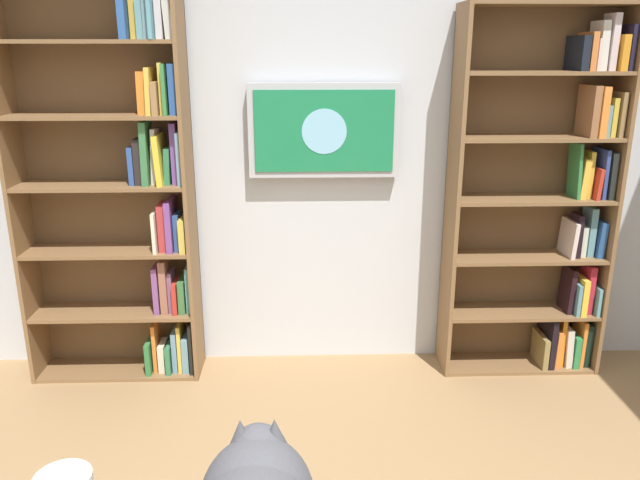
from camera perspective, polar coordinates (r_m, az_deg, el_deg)
The scene contains 4 objects.
wall_back at distance 3.55m, azimuth -0.10°, elevation 9.43°, with size 4.52×0.06×2.70m, color silver.
bookshelf_left at distance 3.72m, azimuth 20.18°, elevation 3.24°, with size 0.90×0.28×2.06m.
bookshelf_right at distance 3.55m, azimuth -17.40°, elevation 4.83°, with size 0.95×0.28×2.24m.
wall_mounted_tv at distance 3.46m, azimuth 0.37°, elevation 10.00°, with size 0.83×0.07×0.51m.
Camera 1 is at (0.11, 1.29, 1.82)m, focal length 34.87 mm.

